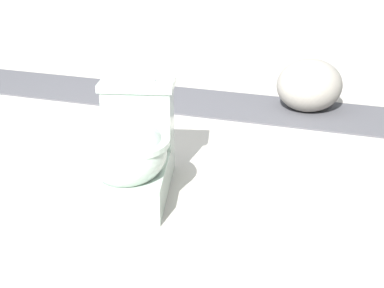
# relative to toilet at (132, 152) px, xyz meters

# --- Properties ---
(ground_plane) EXTENTS (14.00, 14.00, 0.00)m
(ground_plane) POSITION_rel_toilet_xyz_m (-0.26, -0.18, -0.22)
(ground_plane) COLOR #B7B2A8
(gravel_strip) EXTENTS (0.56, 8.00, 0.01)m
(gravel_strip) POSITION_rel_toilet_xyz_m (-1.36, 0.32, -0.21)
(gravel_strip) COLOR #4C4C51
(gravel_strip) RESTS_ON ground
(toilet) EXTENTS (0.70, 0.51, 0.52)m
(toilet) POSITION_rel_toilet_xyz_m (0.00, 0.00, 0.00)
(toilet) COLOR #B2C6B7
(toilet) RESTS_ON ground
(boulder_near) EXTENTS (0.61, 0.61, 0.36)m
(boulder_near) POSITION_rel_toilet_xyz_m (-1.45, 0.67, -0.04)
(boulder_near) COLOR gray
(boulder_near) RESTS_ON ground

